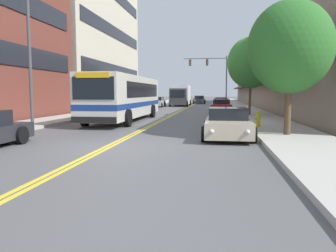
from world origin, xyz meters
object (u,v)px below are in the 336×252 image
Objects in this scene: car_silver_parked_left_far at (157,102)px; street_tree_right_near at (290,47)px; car_black_parked_right_end at (221,104)px; street_lamp_left_near at (35,35)px; fire_hydrant at (258,119)px; box_truck at (181,95)px; car_red_parked_right_far at (221,106)px; car_champagne_parked_right_foreground at (228,124)px; car_slate_blue_parked_right_mid at (221,102)px; traffic_signal_mast at (212,70)px; car_dark_grey_moving_lead at (199,100)px; car_navy_parked_left_near at (146,104)px; street_tree_right_mid at (251,63)px; city_bus at (126,96)px.

street_tree_right_near is at bearing -69.54° from car_silver_parked_left_far.
street_lamp_left_near is at bearing -111.64° from car_black_parked_right_end.
fire_hydrant is at bearing -69.02° from car_silver_parked_left_far.
box_truck is at bearing 103.50° from fire_hydrant.
car_black_parked_right_end reaches higher than car_red_parked_right_far.
car_champagne_parked_right_foreground is 35.96m from car_slate_blue_parked_right_mid.
traffic_signal_mast is 33.73m from fire_hydrant.
fire_hydrant is at bearing 62.92° from car_champagne_parked_right_foreground.
car_red_parked_right_far is 19.94m from street_lamp_left_near.
car_dark_grey_moving_lead reaches higher than car_silver_parked_left_far.
fire_hydrant is at bearing -63.01° from car_navy_parked_left_near.
car_red_parked_right_far is at bearing 112.27° from street_tree_right_mid.
car_black_parked_right_end is at bearing -80.14° from car_dark_grey_moving_lead.
street_lamp_left_near is at bearing -168.63° from fire_hydrant.
car_navy_parked_left_near reaches higher than car_champagne_parked_right_foreground.
traffic_signal_mast is at bearing -74.35° from car_dark_grey_moving_lead.
car_navy_parked_left_near is at bearing -119.57° from traffic_signal_mast.
street_lamp_left_near is (-8.05, -35.46, -0.57)m from traffic_signal_mast.
city_bus is 1.60× the size of box_truck.
car_champagne_parked_right_foreground is 10.18m from street_lamp_left_near.
traffic_signal_mast is 36.37m from street_lamp_left_near.
car_slate_blue_parked_right_mid is 5.29× the size of fire_hydrant.
car_champagne_parked_right_foreground is 24.37m from car_black_parked_right_end.
car_champagne_parked_right_foreground is 0.87× the size of car_red_parked_right_far.
street_tree_right_mid is (5.73, -32.10, 3.65)m from car_dark_grey_moving_lead.
city_bus is at bearing 140.08° from street_tree_right_near.
car_silver_parked_left_far is 14.49m from car_red_parked_right_far.
car_red_parked_right_far is at bearing -86.36° from traffic_signal_mast.
street_tree_right_near is at bearing -64.35° from car_navy_parked_left_near.
car_dark_grey_moving_lead reaches higher than car_red_parked_right_far.
street_tree_right_mid is 7.41× the size of fire_hydrant.
street_lamp_left_near is (-9.25, -23.32, 4.10)m from car_black_parked_right_end.
car_dark_grey_moving_lead is 11.07m from box_truck.
traffic_signal_mast reaches higher than car_navy_parked_left_near.
street_lamp_left_near reaches higher than car_dark_grey_moving_lead.
city_bus is 2.67× the size of car_dark_grey_moving_lead.
car_champagne_parked_right_foreground is at bearing -173.67° from street_tree_right_near.
city_bus reaches higher than car_red_parked_right_far.
car_navy_parked_left_near reaches higher than car_slate_blue_parked_right_mid.
car_slate_blue_parked_right_mid is (8.78, 12.54, -0.05)m from car_navy_parked_left_near.
street_lamp_left_near reaches higher than city_bus.
street_tree_right_near is (11.07, -29.67, 3.16)m from car_silver_parked_left_far.
car_red_parked_right_far is 18.42m from street_tree_right_near.
fire_hydrant is at bearing -76.50° from box_truck.
car_silver_parked_left_far is 0.58× the size of traffic_signal_mast.
fire_hydrant is (5.24, -41.80, -0.07)m from car_dark_grey_moving_lead.
city_bus is 10.51m from car_champagne_parked_right_foreground.
traffic_signal_mast is (-1.20, 12.14, 4.67)m from car_black_parked_right_end.
car_red_parked_right_far is at bearing 90.10° from car_champagne_parked_right_foreground.
car_silver_parked_left_far is 5.20m from box_truck.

